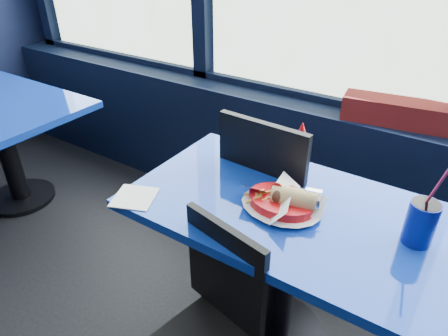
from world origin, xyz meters
TOP-DOWN VIEW (x-y plane):
  - window_sill at (0.00, 2.87)m, footprint 5.00×0.26m
  - near_table at (0.30, 2.00)m, footprint 1.20×0.70m
  - chair_near_front at (0.24, 1.59)m, footprint 0.44×0.44m
  - chair_near_back at (0.08, 2.29)m, footprint 0.46×0.47m
  - planter_box at (0.51, 2.87)m, footprint 0.63×0.24m
  - food_basket at (0.29, 1.97)m, footprint 0.30×0.30m
  - ketchup_bottle at (0.23, 2.22)m, footprint 0.06×0.06m
  - soda_cup at (0.74, 2.05)m, footprint 0.10×0.10m
  - napkin at (-0.22, 1.72)m, footprint 0.20×0.20m

SIDE VIEW (x-z plane):
  - window_sill at x=0.00m, z-range 0.00..0.80m
  - chair_near_front at x=0.24m, z-range 0.06..0.89m
  - chair_near_back at x=0.08m, z-range 0.07..1.05m
  - near_table at x=0.30m, z-range 0.19..0.94m
  - napkin at x=-0.22m, z-range 0.75..0.75m
  - food_basket at x=0.29m, z-range 0.74..0.84m
  - soda_cup at x=0.74m, z-range 0.67..0.99m
  - ketchup_bottle at x=0.23m, z-range 0.74..0.98m
  - planter_box at x=0.51m, z-range 0.80..0.92m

